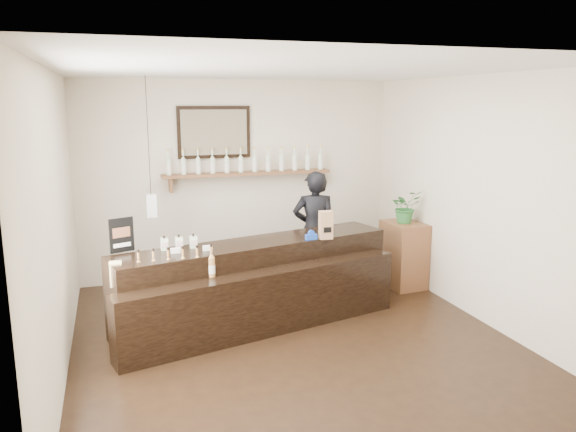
% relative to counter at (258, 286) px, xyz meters
% --- Properties ---
extents(ground, '(5.00, 5.00, 0.00)m').
position_rel_counter_xyz_m(ground, '(0.23, -0.58, -0.44)').
color(ground, black).
rests_on(ground, ground).
extents(room_shell, '(5.00, 5.00, 5.00)m').
position_rel_counter_xyz_m(room_shell, '(0.23, -0.58, 1.27)').
color(room_shell, beige).
rests_on(room_shell, ground).
extents(back_wall_decor, '(2.66, 0.96, 1.69)m').
position_rel_counter_xyz_m(back_wall_decor, '(0.08, 1.80, 1.32)').
color(back_wall_decor, brown).
rests_on(back_wall_decor, ground).
extents(counter, '(3.36, 1.66, 1.08)m').
position_rel_counter_xyz_m(counter, '(0.00, 0.00, 0.00)').
color(counter, black).
rests_on(counter, ground).
extents(promo_sign, '(0.25, 0.11, 0.37)m').
position_rel_counter_xyz_m(promo_sign, '(-1.45, 0.12, 0.68)').
color(promo_sign, black).
rests_on(promo_sign, counter).
extents(paper_bag, '(0.16, 0.12, 0.33)m').
position_rel_counter_xyz_m(paper_bag, '(0.83, 0.02, 0.65)').
color(paper_bag, '#9E6E4C').
rests_on(paper_bag, counter).
extents(tape_dispenser, '(0.14, 0.06, 0.11)m').
position_rel_counter_xyz_m(tape_dispenser, '(0.65, 0.03, 0.53)').
color(tape_dispenser, '#1840AC').
rests_on(tape_dispenser, counter).
extents(side_cabinet, '(0.48, 0.64, 0.89)m').
position_rel_counter_xyz_m(side_cabinet, '(2.23, 0.67, 0.01)').
color(side_cabinet, brown).
rests_on(side_cabinet, ground).
extents(potted_plant, '(0.43, 0.38, 0.44)m').
position_rel_counter_xyz_m(potted_plant, '(2.23, 0.67, 0.68)').
color(potted_plant, '#2B6D30').
rests_on(potted_plant, side_cabinet).
extents(shopkeeper, '(0.75, 0.58, 1.82)m').
position_rel_counter_xyz_m(shopkeeper, '(1.04, 0.97, 0.47)').
color(shopkeeper, black).
rests_on(shopkeeper, ground).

